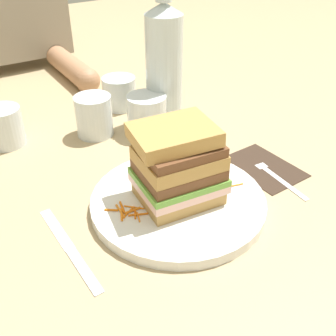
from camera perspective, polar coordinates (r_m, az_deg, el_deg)
name	(u,v)px	position (r m, az deg, el deg)	size (l,w,h in m)	color
ground_plane	(181,201)	(0.69, 1.83, -4.57)	(3.00, 3.00, 0.00)	tan
main_plate	(178,202)	(0.67, 1.39, -4.70)	(0.28, 0.28, 0.02)	white
sandwich	(178,166)	(0.63, 1.38, 0.33)	(0.14, 0.12, 0.13)	tan
carrot_shred_0	(138,217)	(0.63, -4.12, -6.78)	(0.00, 0.00, 0.02)	orange
carrot_shred_1	(134,207)	(0.64, -4.70, -5.43)	(0.00, 0.00, 0.03)	orange
carrot_shred_2	(120,211)	(0.64, -6.60, -5.91)	(0.00, 0.00, 0.03)	orange
carrot_shred_3	(131,209)	(0.64, -5.13, -5.65)	(0.00, 0.00, 0.03)	orange
carrot_shred_4	(138,214)	(0.63, -4.13, -6.41)	(0.00, 0.00, 0.03)	orange
carrot_shred_5	(122,207)	(0.64, -6.34, -5.42)	(0.00, 0.00, 0.03)	orange
carrot_shred_6	(122,215)	(0.63, -6.38, -6.47)	(0.00, 0.00, 0.03)	orange
carrot_shred_7	(111,210)	(0.64, -7.83, -5.75)	(0.00, 0.00, 0.02)	orange
carrot_shred_8	(135,214)	(0.63, -4.54, -6.40)	(0.00, 0.00, 0.02)	orange
carrot_shred_9	(130,214)	(0.63, -5.32, -6.32)	(0.00, 0.00, 0.03)	orange
carrot_shred_10	(229,188)	(0.69, 8.36, -2.73)	(0.00, 0.00, 0.02)	orange
carrot_shred_11	(225,182)	(0.70, 7.92, -1.97)	(0.00, 0.00, 0.03)	orange
carrot_shred_12	(220,187)	(0.69, 7.25, -2.58)	(0.00, 0.00, 0.02)	orange
carrot_shred_13	(216,184)	(0.69, 6.60, -2.18)	(0.00, 0.00, 0.03)	orange
carrot_shred_14	(235,185)	(0.70, 9.23, -2.37)	(0.00, 0.00, 0.03)	orange
napkin_dark	(264,168)	(0.78, 13.15, 0.01)	(0.10, 0.14, 0.00)	#38281E
fork	(273,172)	(0.77, 14.23, -0.60)	(0.03, 0.17, 0.00)	silver
knife	(71,250)	(0.61, -13.30, -10.94)	(0.02, 0.20, 0.00)	silver
juice_glass	(147,117)	(0.87, -2.93, 7.08)	(0.08, 0.08, 0.08)	white
water_bottle	(164,64)	(0.88, -0.55, 14.13)	(0.08, 0.08, 0.29)	silver
empty_tumbler_0	(4,127)	(0.89, -21.75, 5.33)	(0.08, 0.08, 0.08)	silver
empty_tumbler_1	(94,116)	(0.87, -10.18, 7.10)	(0.08, 0.08, 0.09)	silver
empty_tumbler_2	(119,93)	(0.99, -6.74, 10.29)	(0.08, 0.08, 0.07)	silver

